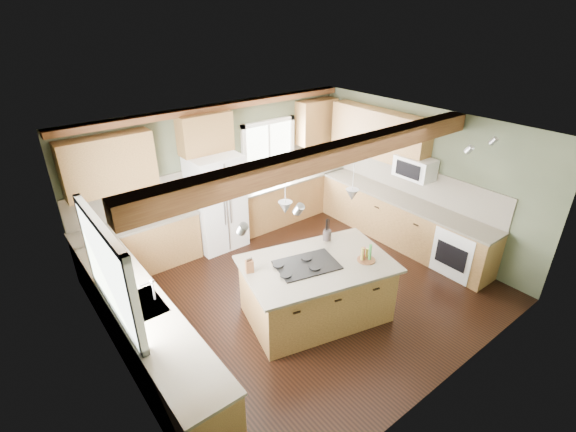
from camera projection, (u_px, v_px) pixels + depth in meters
floor at (301, 290)px, 6.80m from camera, size 5.60×5.60×0.00m
ceiling at (304, 134)px, 5.61m from camera, size 5.60×5.60×0.00m
wall_back at (219, 172)px, 7.96m from camera, size 5.60×0.00×5.60m
wall_left at (111, 291)px, 4.67m from camera, size 0.00×5.00×5.00m
wall_right at (418, 177)px, 7.74m from camera, size 0.00×5.00×5.00m
ceiling_beam at (333, 155)px, 5.27m from camera, size 5.55×0.26×0.26m
soffit_trim at (216, 108)px, 7.32m from camera, size 5.55×0.20×0.10m
backsplash_back at (220, 177)px, 7.99m from camera, size 5.58×0.03×0.58m
backsplash_right at (415, 181)px, 7.81m from camera, size 0.03×3.70×0.58m
base_cab_back_left at (140, 247)px, 7.16m from camera, size 2.02×0.60×0.88m
counter_back_left at (135, 223)px, 6.95m from camera, size 2.06×0.64×0.04m
base_cab_back_right at (290, 198)px, 8.96m from camera, size 2.62×0.60×0.88m
counter_back_right at (290, 178)px, 8.75m from camera, size 2.66×0.64×0.04m
base_cab_left at (147, 335)px, 5.26m from camera, size 0.60×3.70×0.88m
counter_left at (141, 306)px, 5.05m from camera, size 0.64×3.74×0.04m
base_cab_right at (400, 221)px, 8.00m from camera, size 0.60×3.70×0.88m
counter_right at (403, 200)px, 7.79m from camera, size 0.64×3.74×0.04m
upper_cab_back_left at (109, 164)px, 6.45m from camera, size 1.40×0.35×0.90m
upper_cab_over_fridge at (205, 133)px, 7.29m from camera, size 0.96×0.35×0.70m
upper_cab_right at (378, 134)px, 7.98m from camera, size 0.35×2.20×0.90m
upper_cab_back_corner at (316, 121)px, 8.80m from camera, size 0.90×0.35×0.90m
window_left at (107, 270)px, 4.60m from camera, size 0.04×1.60×1.05m
window_back at (268, 148)px, 8.46m from camera, size 1.10×0.04×1.00m
sink at (141, 306)px, 5.05m from camera, size 0.50×0.65×0.03m
faucet at (154, 291)px, 5.08m from camera, size 0.02×0.02×0.28m
dishwasher at (195, 405)px, 4.36m from camera, size 0.60×0.60×0.84m
oven at (461, 250)px, 7.09m from camera, size 0.60×0.72×0.84m
microwave at (415, 168)px, 7.47m from camera, size 0.40×0.70×0.38m
pendant_left at (285, 208)px, 5.25m from camera, size 0.18×0.18×0.16m
pendant_right at (352, 195)px, 5.60m from camera, size 0.18×0.18×0.16m
refrigerator at (217, 202)px, 7.71m from camera, size 0.90×0.74×1.80m
island at (316, 290)px, 6.08m from camera, size 2.19×1.64×0.88m
island_top at (317, 264)px, 5.87m from camera, size 2.35×1.80×0.04m
cooktop at (307, 265)px, 5.80m from camera, size 0.96×0.76×0.02m
knife_block at (250, 266)px, 5.62m from camera, size 0.13×0.11×0.18m
utensil_crock at (327, 235)px, 6.40m from camera, size 0.16×0.16×0.16m
bottle_tray at (367, 253)px, 5.86m from camera, size 0.31×0.31×0.24m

